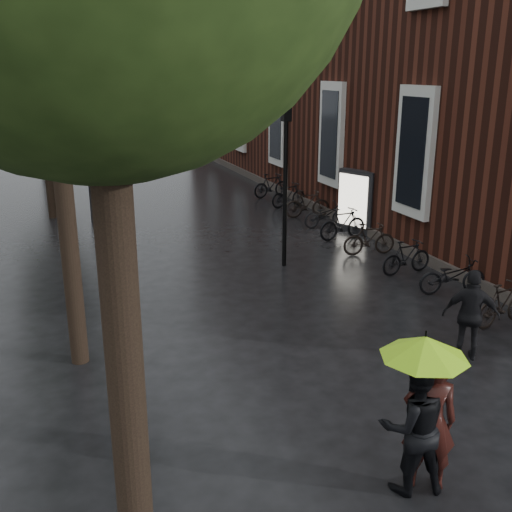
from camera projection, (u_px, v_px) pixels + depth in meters
name	position (u px, v px, depth m)	size (l,w,h in m)	color
brick_building	(397.00, 49.00, 25.39)	(10.20, 33.20, 12.00)	#38160F
street_trees	(38.00, 28.00, 17.30)	(4.33, 34.03, 8.91)	black
person_burgundy	(429.00, 421.00, 7.60)	(0.69, 0.46, 1.90)	black
person_black	(413.00, 426.00, 7.56)	(0.90, 0.70, 1.85)	black
lime_umbrella	(425.00, 347.00, 7.34)	(1.11, 1.11, 1.64)	black
pedestrian_walking	(471.00, 315.00, 11.07)	(1.02, 0.43, 1.74)	black
parked_bicycles	(346.00, 224.00, 19.06)	(2.04, 14.70, 1.03)	black
ad_lightbox	(357.00, 202.00, 19.66)	(0.31, 1.38, 2.08)	black
lamp_post	(285.00, 173.00, 15.83)	(0.22, 0.22, 4.28)	black
cycle_sign	(89.00, 167.00, 20.83)	(0.15, 0.53, 2.94)	#262628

